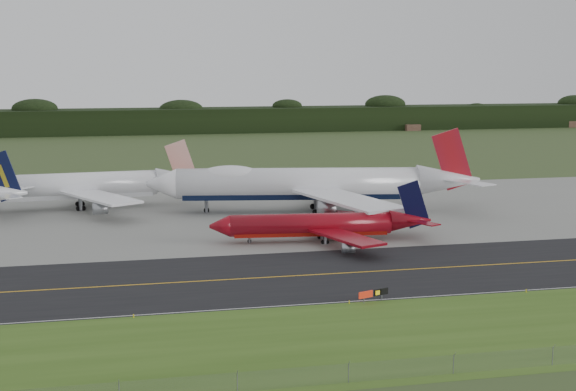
{
  "coord_description": "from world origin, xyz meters",
  "views": [
    {
      "loc": [
        -29.43,
        -126.12,
        33.68
      ],
      "look_at": [
        2.46,
        22.0,
        8.8
      ],
      "focal_mm": 50.0,
      "sensor_mm": 36.0,
      "label": 1
    }
  ],
  "objects_px": {
    "jet_red_737": "(323,225)",
    "taxiway_sign": "(373,293)",
    "jet_ba_747": "(310,184)",
    "jet_star_tail": "(79,186)"
  },
  "relations": [
    {
      "from": "jet_ba_747",
      "to": "taxiway_sign",
      "type": "relative_size",
      "value": 15.63
    },
    {
      "from": "jet_star_tail",
      "to": "taxiway_sign",
      "type": "distance_m",
      "value": 97.46
    },
    {
      "from": "jet_star_tail",
      "to": "taxiway_sign",
      "type": "height_order",
      "value": "jet_star_tail"
    },
    {
      "from": "jet_ba_747",
      "to": "jet_star_tail",
      "type": "distance_m",
      "value": 54.63
    },
    {
      "from": "jet_red_737",
      "to": "taxiway_sign",
      "type": "bearing_deg",
      "value": -94.14
    },
    {
      "from": "jet_ba_747",
      "to": "jet_red_737",
      "type": "relative_size",
      "value": 1.78
    },
    {
      "from": "jet_red_737",
      "to": "taxiway_sign",
      "type": "relative_size",
      "value": 8.79
    },
    {
      "from": "jet_ba_747",
      "to": "jet_red_737",
      "type": "bearing_deg",
      "value": -99.04
    },
    {
      "from": "taxiway_sign",
      "to": "jet_ba_747",
      "type": "bearing_deg",
      "value": 83.73
    },
    {
      "from": "jet_star_tail",
      "to": "taxiway_sign",
      "type": "xyz_separation_m",
      "value": [
        44.4,
        -86.67,
        -4.04
      ]
    }
  ]
}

